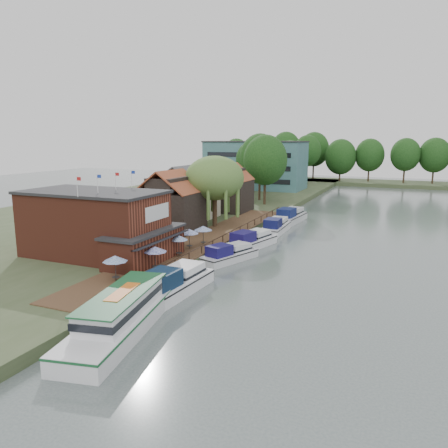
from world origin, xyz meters
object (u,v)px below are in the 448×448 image
at_px(cruiser_2, 251,238).
at_px(umbrella_3, 189,239).
at_px(willow, 215,192).
at_px(cruiser_1, 229,252).
at_px(tour_boat, 120,314).
at_px(hotel_block, 255,165).
at_px(umbrella_1, 155,258).
at_px(cottage_a, 171,201).
at_px(umbrella_0, 115,268).
at_px(umbrella_2, 179,246).
at_px(cruiser_0, 175,279).
at_px(cruiser_4, 291,214).
at_px(umbrella_4, 203,235).
at_px(cruiser_3, 276,224).
at_px(cottage_c, 229,188).
at_px(cottage_b, 186,192).
at_px(swan, 114,324).
at_px(pub, 109,225).

bearing_deg(cruiser_2, umbrella_3, -109.52).
height_order(willow, cruiser_1, willow).
relative_size(cruiser_1, tour_boat, 0.66).
xyz_separation_m(hotel_block, umbrella_1, (15.27, -73.36, -4.86)).
distance_m(cottage_a, umbrella_0, 22.95).
distance_m(umbrella_1, umbrella_2, 5.39).
xyz_separation_m(umbrella_0, tour_boat, (5.51, -6.90, -0.80)).
height_order(willow, cruiser_0, willow).
relative_size(umbrella_3, cruiser_4, 0.22).
bearing_deg(umbrella_4, cruiser_3, 74.14).
relative_size(umbrella_1, umbrella_3, 1.00).
distance_m(umbrella_1, umbrella_3, 8.81).
xyz_separation_m(cruiser_0, cruiser_3, (0.75, 29.29, -0.17)).
bearing_deg(willow, cottage_a, -131.99).
relative_size(umbrella_0, umbrella_4, 1.00).
distance_m(cottage_c, umbrella_3, 28.49).
height_order(cruiser_3, cruiser_4, cruiser_4).
relative_size(cottage_a, cruiser_4, 0.81).
height_order(cottage_a, cottage_b, same).
height_order(hotel_block, cruiser_1, hotel_block).
height_order(umbrella_3, cruiser_4, umbrella_3).
bearing_deg(cruiser_1, umbrella_1, -93.33).
distance_m(umbrella_0, swan, 7.94).
relative_size(willow, umbrella_3, 4.39).
bearing_deg(umbrella_3, hotel_block, 102.59).
xyz_separation_m(umbrella_2, umbrella_3, (-0.48, 3.39, 0.00)).
bearing_deg(pub, umbrella_2, 23.57).
xyz_separation_m(cruiser_3, swan, (-1.36, -37.39, -0.95)).
height_order(hotel_block, cottage_c, hotel_block).
distance_m(hotel_block, cottage_b, 46.21).
relative_size(umbrella_3, umbrella_4, 1.00).
distance_m(cottage_a, swan, 30.57).
xyz_separation_m(cruiser_1, cruiser_3, (0.34, 17.42, 0.10)).
distance_m(umbrella_1, cruiser_4, 35.83).
height_order(cruiser_1, cruiser_2, cruiser_2).
relative_size(umbrella_2, tour_boat, 0.17).
distance_m(hotel_block, cruiser_2, 60.50).
relative_size(umbrella_4, cruiser_1, 0.26).
height_order(cottage_a, cruiser_1, cottage_a).
bearing_deg(swan, hotel_block, 102.24).
relative_size(cottage_c, cruiser_3, 0.88).
bearing_deg(cruiser_4, swan, -87.14).
distance_m(hotel_block, cruiser_0, 78.39).
distance_m(cruiser_0, cruiser_1, 11.87).
bearing_deg(cruiser_3, cruiser_0, -93.49).
xyz_separation_m(cruiser_4, tour_boat, (-0.20, -46.82, 0.19)).
height_order(cottage_a, willow, willow).
height_order(umbrella_1, tour_boat, umbrella_1).
xyz_separation_m(willow, tour_boat, (7.81, -33.62, -4.73)).
distance_m(cottage_a, umbrella_1, 19.46).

